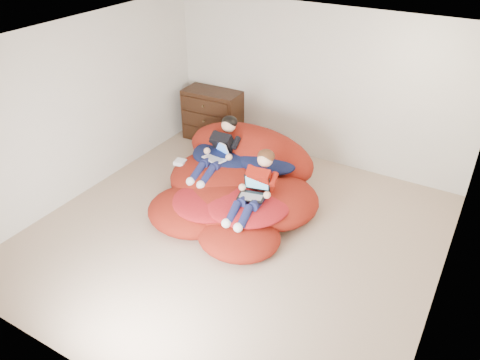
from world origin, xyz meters
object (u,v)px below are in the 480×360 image
object	(u,v)px
older_boy	(220,148)
laptop_black	(254,190)
laptop_white	(217,153)
beanbag_pile	(237,184)
dresser	(213,115)
younger_boy	(256,184)

from	to	relation	value
older_boy	laptop_black	xyz separation A→B (m)	(0.90, -0.59, -0.12)
laptop_white	laptop_black	world-z (taller)	laptop_white
laptop_white	laptop_black	xyz separation A→B (m)	(0.90, -0.52, -0.06)
beanbag_pile	older_boy	world-z (taller)	older_boy
dresser	beanbag_pile	bearing A→B (deg)	-46.97
dresser	laptop_black	distance (m)	2.75
laptop_black	dresser	bearing A→B (deg)	134.54
older_boy	dresser	bearing A→B (deg)	126.92
dresser	younger_boy	size ratio (longest dim) A/B	1.00
beanbag_pile	younger_boy	xyz separation A→B (m)	(0.51, -0.38, 0.36)
younger_boy	laptop_white	bearing A→B (deg)	152.60
older_boy	laptop_white	distance (m)	0.09
older_boy	laptop_black	bearing A→B (deg)	-33.27
laptop_black	older_boy	bearing A→B (deg)	146.73
dresser	younger_boy	world-z (taller)	younger_boy
dresser	beanbag_pile	world-z (taller)	dresser
laptop_white	laptop_black	bearing A→B (deg)	-30.18
dresser	younger_boy	distance (m)	2.71
younger_boy	beanbag_pile	bearing A→B (deg)	143.11
dresser	older_boy	size ratio (longest dim) A/B	0.96
older_boy	younger_boy	distance (m)	1.05
laptop_white	beanbag_pile	bearing A→B (deg)	-12.11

